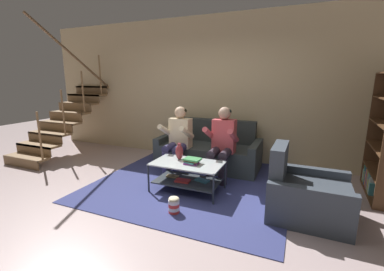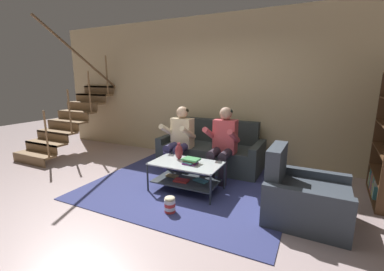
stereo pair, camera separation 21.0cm
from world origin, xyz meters
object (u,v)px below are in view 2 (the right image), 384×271
at_px(coffee_table, 186,172).
at_px(armchair, 303,198).
at_px(couch, 211,152).
at_px(popcorn_tub, 170,204).
at_px(person_seated_left, 180,137).
at_px(person_seated_right, 223,141).
at_px(vase, 179,152).
at_px(book_stack, 191,161).

distance_m(coffee_table, armchair, 1.63).
xyz_separation_m(couch, popcorn_tub, (0.20, -1.89, -0.18)).
bearing_deg(coffee_table, person_seated_left, 125.36).
bearing_deg(person_seated_right, coffee_table, -115.72).
bearing_deg(person_seated_right, vase, -131.39).
distance_m(coffee_table, book_stack, 0.21).
bearing_deg(popcorn_tub, book_stack, 93.53).
bearing_deg(armchair, popcorn_tub, -159.24).
relative_size(book_stack, popcorn_tub, 1.14).
xyz_separation_m(coffee_table, book_stack, (0.08, -0.01, 0.19)).
xyz_separation_m(person_seated_right, coffee_table, (-0.33, -0.69, -0.37)).
bearing_deg(book_stack, popcorn_tub, -86.47).
bearing_deg(person_seated_right, couch, 128.31).
height_order(couch, person_seated_right, person_seated_right).
relative_size(couch, person_seated_left, 1.62).
bearing_deg(book_stack, armchair, -3.94).
xyz_separation_m(vase, armchair, (1.81, -0.22, -0.29)).
height_order(coffee_table, book_stack, book_stack).
height_order(person_seated_right, coffee_table, person_seated_right).
distance_m(person_seated_right, popcorn_tub, 1.49).
height_order(person_seated_left, popcorn_tub, person_seated_left).
bearing_deg(vase, popcorn_tub, -69.16).
bearing_deg(person_seated_left, person_seated_right, 0.17).
xyz_separation_m(person_seated_right, vase, (-0.51, -0.58, -0.10)).
xyz_separation_m(vase, book_stack, (0.26, -0.11, -0.08)).
distance_m(couch, armchair, 2.16).
height_order(couch, book_stack, couch).
distance_m(vase, book_stack, 0.29).
height_order(person_seated_left, coffee_table, person_seated_left).
relative_size(vase, armchair, 0.28).
relative_size(couch, coffee_table, 1.85).
bearing_deg(person_seated_left, coffee_table, -54.64).
height_order(vase, book_stack, vase).
distance_m(person_seated_left, book_stack, 0.91).
xyz_separation_m(coffee_table, popcorn_tub, (0.12, -0.69, -0.18)).
xyz_separation_m(person_seated_right, armchair, (1.30, -0.80, -0.39)).
distance_m(person_seated_right, coffee_table, 0.85).
relative_size(couch, armchair, 2.06).
bearing_deg(person_seated_left, armchair, -20.65).
bearing_deg(vase, armchair, -6.91).
xyz_separation_m(person_seated_left, armchair, (2.12, -0.80, -0.37)).
relative_size(couch, vase, 7.41).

